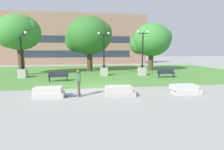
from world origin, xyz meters
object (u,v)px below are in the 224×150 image
at_px(concrete_block_center, 49,92).
at_px(park_bench_near_left, 58,76).
at_px(skateboard, 73,95).
at_px(park_bench_near_right, 166,73).
at_px(concrete_block_right, 185,89).
at_px(lamp_post_right, 22,68).
at_px(lamp_post_left, 142,66).
at_px(lamp_post_center, 104,67).
at_px(person_skateboarder, 78,81).
at_px(concrete_block_left, 120,91).

height_order(concrete_block_center, park_bench_near_left, park_bench_near_left).
height_order(skateboard, park_bench_near_right, park_bench_near_right).
relative_size(concrete_block_right, lamp_post_right, 0.39).
bearing_deg(concrete_block_center, lamp_post_left, 44.19).
relative_size(concrete_block_right, lamp_post_center, 0.38).
distance_m(park_bench_near_right, lamp_post_center, 6.89).
relative_size(skateboard, park_bench_near_left, 0.57).
bearing_deg(lamp_post_right, park_bench_near_right, -7.93).
xyz_separation_m(concrete_block_center, lamp_post_left, (8.73, 8.49, 0.78)).
distance_m(skateboard, lamp_post_left, 11.23).
height_order(concrete_block_right, person_skateboarder, person_skateboarder).
height_order(concrete_block_center, person_skateboarder, person_skateboarder).
xyz_separation_m(concrete_block_center, lamp_post_right, (-4.41, 8.61, 0.72)).
distance_m(concrete_block_center, park_bench_near_right, 12.56).
bearing_deg(lamp_post_center, lamp_post_right, -177.84).
relative_size(park_bench_near_right, lamp_post_left, 0.35).
bearing_deg(concrete_block_left, park_bench_near_left, 127.78).
xyz_separation_m(person_skateboarder, park_bench_near_right, (8.92, 6.59, -0.43)).
bearing_deg(skateboard, park_bench_near_left, 106.99).
bearing_deg(person_skateboarder, park_bench_near_right, 36.48).
xyz_separation_m(person_skateboarder, lamp_post_right, (-6.23, 8.70, 0.07)).
height_order(concrete_block_right, park_bench_near_left, park_bench_near_left).
relative_size(concrete_block_center, concrete_block_right, 0.94).
distance_m(concrete_block_right, lamp_post_center, 10.40).
height_order(person_skateboarder, lamp_post_left, lamp_post_left).
bearing_deg(concrete_block_left, concrete_block_center, 176.41).
bearing_deg(lamp_post_center, concrete_block_right, -64.26).
bearing_deg(concrete_block_center, concrete_block_right, -2.61).
distance_m(person_skateboarder, park_bench_near_right, 11.10).
distance_m(park_bench_near_right, lamp_post_left, 2.88).
bearing_deg(lamp_post_left, concrete_block_left, -116.25).
relative_size(skateboard, lamp_post_center, 0.21).
distance_m(person_skateboarder, park_bench_near_left, 6.28).
relative_size(lamp_post_right, lamp_post_center, 0.98).
bearing_deg(person_skateboarder, park_bench_near_left, 109.86).
height_order(concrete_block_center, lamp_post_right, lamp_post_right).
xyz_separation_m(concrete_block_left, park_bench_near_left, (-4.71, 6.08, 0.23)).
bearing_deg(concrete_block_left, person_skateboarder, 175.83).
bearing_deg(concrete_block_right, skateboard, 177.12).
distance_m(concrete_block_right, lamp_post_left, 8.93).
height_order(concrete_block_center, concrete_block_right, same).
distance_m(concrete_block_center, skateboard, 1.50).
xyz_separation_m(concrete_block_left, lamp_post_center, (-0.09, 9.22, 0.74)).
xyz_separation_m(concrete_block_center, park_bench_near_right, (10.74, 6.50, 0.23)).
relative_size(concrete_block_right, lamp_post_left, 0.36).
bearing_deg(lamp_post_left, park_bench_near_left, -163.42).
bearing_deg(skateboard, person_skateboarder, -8.90).
bearing_deg(lamp_post_left, concrete_block_center, -135.81).
xyz_separation_m(skateboard, park_bench_near_right, (9.26, 6.54, 0.45)).
bearing_deg(park_bench_near_left, park_bench_near_right, 3.65).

